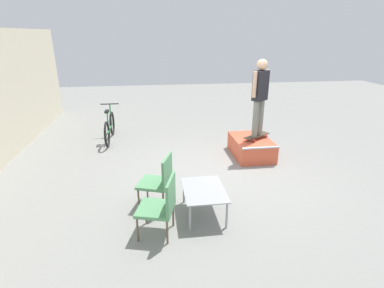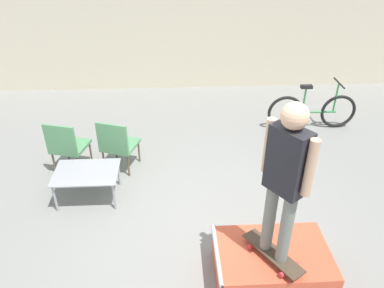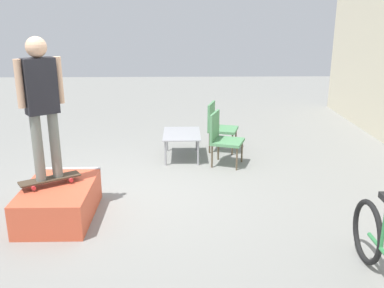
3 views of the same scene
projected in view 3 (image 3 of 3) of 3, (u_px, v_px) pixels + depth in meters
The scene contains 7 objects.
ground_plane at pixel (131, 192), 6.48m from camera, with size 24.00×24.00×0.00m, color gray.
skate_ramp_box at pixel (59, 202), 5.63m from camera, with size 1.31×0.87×0.47m.
skateboard_on_ramp at pixel (50, 179), 5.57m from camera, with size 0.58×0.76×0.07m.
person_skater at pixel (41, 97), 5.25m from camera, with size 0.38×0.48×1.80m.
coffee_table at pixel (182, 136), 7.89m from camera, with size 0.94×0.68×0.47m.
patio_chair_left at pixel (218, 125), 8.29m from camera, with size 0.64×0.64×0.94m.
patio_chair_right at pixel (222, 136), 7.51m from camera, with size 0.66×0.66×0.94m.
Camera 3 is at (6.00, 0.80, 2.62)m, focal length 40.00 mm.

